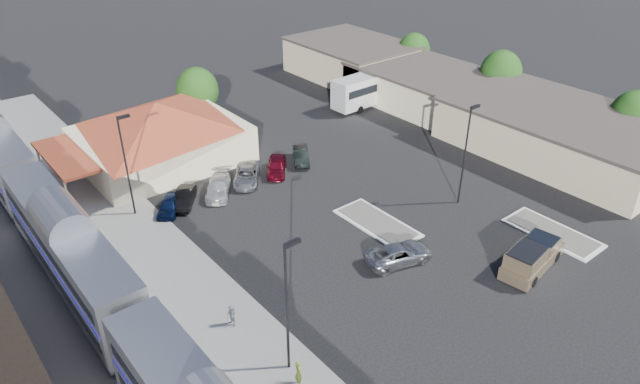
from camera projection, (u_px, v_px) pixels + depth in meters
ground at (358, 253)px, 43.78m from camera, size 280.00×280.00×0.00m
railbed at (41, 315)px, 37.63m from camera, size 16.00×100.00×0.12m
platform at (179, 276)px, 41.20m from camera, size 5.50×92.00×0.18m
passenger_train at (70, 253)px, 38.92m from camera, size 3.00×104.00×5.55m
freight_cars at (4, 361)px, 31.70m from camera, size 2.80×46.00×4.00m
station_depot at (159, 132)px, 55.84m from camera, size 18.35×12.24×6.20m
buildings_east at (451, 94)px, 67.56m from camera, size 14.40×51.40×4.80m
traffic_island_south at (377, 223)px, 47.26m from camera, size 3.30×7.50×0.21m
traffic_island_north at (553, 233)px, 46.01m from camera, size 3.30×7.50×0.21m
lamp_plat_s at (288, 298)px, 31.11m from camera, size 1.08×0.25×9.00m
lamp_plat_n at (126, 159)px, 45.90m from camera, size 1.08×0.25×9.00m
lamp_lot at (466, 147)px, 47.73m from camera, size 1.08×0.25×9.00m
tree_east_a at (633, 115)px, 57.75m from camera, size 4.56×4.56×6.42m
tree_east_b at (501, 73)px, 68.33m from camera, size 4.94×4.94×6.96m
tree_east_c at (414, 51)px, 77.97m from camera, size 4.41×4.41×6.21m
tree_depot at (197, 90)px, 63.56m from camera, size 4.71×4.71×6.63m
pickup_truck at (533, 256)px, 41.73m from camera, size 6.50×3.16×2.15m
suv at (399, 254)px, 42.45m from camera, size 5.66×3.71×1.45m
coach_bus at (375, 86)px, 70.09m from camera, size 12.38×2.94×3.96m
person_a at (299, 373)px, 32.06m from camera, size 0.58×0.73×1.77m
person_b at (232, 316)px, 36.25m from camera, size 0.70×0.84×1.57m
parked_car_a at (169, 205)px, 48.62m from camera, size 3.61×3.98×1.31m
parked_car_b at (185, 198)px, 49.71m from camera, size 3.65×4.10×1.35m
parked_car_c at (218, 187)px, 51.25m from camera, size 4.50×5.09×1.41m
parked_car_d at (247, 176)px, 53.22m from camera, size 4.75×5.19×1.35m
parked_car_e at (276, 166)px, 54.73m from camera, size 4.07×4.49×1.48m
parked_car_f at (301, 156)px, 56.71m from camera, size 3.45×4.25×1.36m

